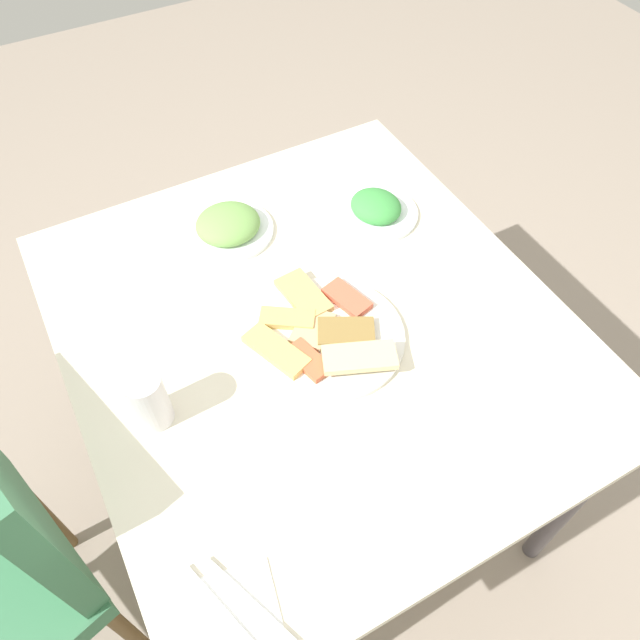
{
  "coord_description": "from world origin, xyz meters",
  "views": [
    {
      "loc": [
        -0.66,
        0.34,
        1.71
      ],
      "look_at": [
        -0.02,
        -0.0,
        0.77
      ],
      "focal_mm": 34.28,
      "sensor_mm": 36.0,
      "label": 1
    }
  ],
  "objects_px": {
    "pide_platter": "(325,334)",
    "spoon": "(226,615)",
    "salad_plate_greens": "(228,226)",
    "fork": "(248,602)",
    "soda_can": "(149,400)",
    "salad_plate_rice": "(376,209)",
    "dining_table": "(315,346)",
    "paper_napkin": "(237,609)"
  },
  "relations": [
    {
      "from": "salad_plate_greens",
      "to": "fork",
      "type": "distance_m",
      "value": 0.79
    },
    {
      "from": "spoon",
      "to": "paper_napkin",
      "type": "bearing_deg",
      "value": -107.47
    },
    {
      "from": "salad_plate_greens",
      "to": "salad_plate_rice",
      "type": "height_order",
      "value": "salad_plate_greens"
    },
    {
      "from": "spoon",
      "to": "soda_can",
      "type": "bearing_deg",
      "value": -20.47
    },
    {
      "from": "pide_platter",
      "to": "salad_plate_rice",
      "type": "height_order",
      "value": "salad_plate_rice"
    },
    {
      "from": "pide_platter",
      "to": "spoon",
      "type": "bearing_deg",
      "value": 135.34
    },
    {
      "from": "salad_plate_greens",
      "to": "spoon",
      "type": "xyz_separation_m",
      "value": [
        -0.73,
        0.32,
        -0.01
      ]
    },
    {
      "from": "dining_table",
      "to": "salad_plate_rice",
      "type": "bearing_deg",
      "value": -52.11
    },
    {
      "from": "salad_plate_rice",
      "to": "soda_can",
      "type": "bearing_deg",
      "value": 113.05
    },
    {
      "from": "soda_can",
      "to": "paper_napkin",
      "type": "relative_size",
      "value": 1.03
    },
    {
      "from": "spoon",
      "to": "salad_plate_rice",
      "type": "bearing_deg",
      "value": -63.14
    },
    {
      "from": "salad_plate_rice",
      "to": "salad_plate_greens",
      "type": "bearing_deg",
      "value": 71.48
    },
    {
      "from": "paper_napkin",
      "to": "salad_plate_rice",
      "type": "bearing_deg",
      "value": -44.86
    },
    {
      "from": "salad_plate_greens",
      "to": "soda_can",
      "type": "distance_m",
      "value": 0.48
    },
    {
      "from": "paper_napkin",
      "to": "fork",
      "type": "bearing_deg",
      "value": -90.0
    },
    {
      "from": "salad_plate_greens",
      "to": "spoon",
      "type": "relative_size",
      "value": 1.05
    },
    {
      "from": "salad_plate_greens",
      "to": "salad_plate_rice",
      "type": "xyz_separation_m",
      "value": [
        -0.11,
        -0.32,
        -0.0
      ]
    },
    {
      "from": "soda_can",
      "to": "salad_plate_rice",
      "type": "bearing_deg",
      "value": -66.95
    },
    {
      "from": "dining_table",
      "to": "spoon",
      "type": "height_order",
      "value": "spoon"
    },
    {
      "from": "dining_table",
      "to": "spoon",
      "type": "distance_m",
      "value": 0.56
    },
    {
      "from": "spoon",
      "to": "dining_table",
      "type": "bearing_deg",
      "value": -59.11
    },
    {
      "from": "spoon",
      "to": "fork",
      "type": "bearing_deg",
      "value": -107.47
    },
    {
      "from": "salad_plate_rice",
      "to": "spoon",
      "type": "xyz_separation_m",
      "value": [
        -0.63,
        0.64,
        -0.01
      ]
    },
    {
      "from": "dining_table",
      "to": "salad_plate_rice",
      "type": "xyz_separation_m",
      "value": [
        0.21,
        -0.27,
        0.1
      ]
    },
    {
      "from": "dining_table",
      "to": "soda_can",
      "type": "xyz_separation_m",
      "value": [
        -0.05,
        0.35,
        0.14
      ]
    },
    {
      "from": "paper_napkin",
      "to": "fork",
      "type": "relative_size",
      "value": 0.64
    },
    {
      "from": "paper_napkin",
      "to": "pide_platter",
      "type": "bearing_deg",
      "value": -43.23
    },
    {
      "from": "pide_platter",
      "to": "salad_plate_greens",
      "type": "height_order",
      "value": "salad_plate_greens"
    },
    {
      "from": "salad_plate_rice",
      "to": "soda_can",
      "type": "xyz_separation_m",
      "value": [
        -0.27,
        0.62,
        0.04
      ]
    },
    {
      "from": "soda_can",
      "to": "spoon",
      "type": "bearing_deg",
      "value": 177.0
    },
    {
      "from": "pide_platter",
      "to": "spoon",
      "type": "relative_size",
      "value": 1.7
    },
    {
      "from": "salad_plate_greens",
      "to": "paper_napkin",
      "type": "xyz_separation_m",
      "value": [
        -0.73,
        0.3,
        -0.02
      ]
    },
    {
      "from": "salad_plate_greens",
      "to": "fork",
      "type": "xyz_separation_m",
      "value": [
        -0.73,
        0.29,
        -0.01
      ]
    },
    {
      "from": "salad_plate_greens",
      "to": "soda_can",
      "type": "bearing_deg",
      "value": 140.97
    },
    {
      "from": "salad_plate_greens",
      "to": "spoon",
      "type": "bearing_deg",
      "value": 156.39
    },
    {
      "from": "fork",
      "to": "paper_napkin",
      "type": "bearing_deg",
      "value": 67.85
    },
    {
      "from": "salad_plate_greens",
      "to": "paper_napkin",
      "type": "height_order",
      "value": "salad_plate_greens"
    },
    {
      "from": "dining_table",
      "to": "pide_platter",
      "type": "relative_size",
      "value": 3.28
    },
    {
      "from": "pide_platter",
      "to": "spoon",
      "type": "xyz_separation_m",
      "value": [
        -0.37,
        0.37,
        -0.01
      ]
    },
    {
      "from": "fork",
      "to": "soda_can",
      "type": "bearing_deg",
      "value": -19.46
    },
    {
      "from": "salad_plate_greens",
      "to": "soda_can",
      "type": "height_order",
      "value": "soda_can"
    },
    {
      "from": "paper_napkin",
      "to": "fork",
      "type": "distance_m",
      "value": 0.02
    }
  ]
}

